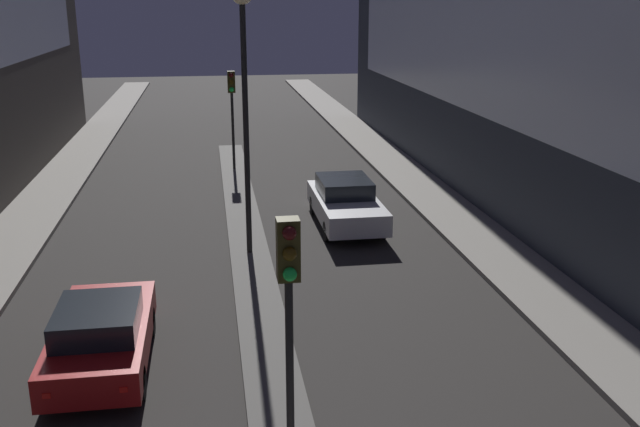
# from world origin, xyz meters

# --- Properties ---
(median_strip) EXTENTS (1.14, 29.10, 0.11)m
(median_strip) POSITION_xyz_m (0.00, 15.55, 0.06)
(median_strip) COLOR #56544F
(median_strip) RESTS_ON ground
(traffic_light_near) EXTENTS (0.32, 0.42, 4.19)m
(traffic_light_near) POSITION_xyz_m (0.00, 3.53, 3.20)
(traffic_light_near) COLOR black
(traffic_light_near) RESTS_ON median_strip
(traffic_light_mid) EXTENTS (0.32, 0.42, 4.19)m
(traffic_light_mid) POSITION_xyz_m (0.00, 24.87, 3.20)
(traffic_light_mid) COLOR black
(traffic_light_mid) RESTS_ON median_strip
(street_lamp) EXTENTS (0.60, 0.60, 7.54)m
(street_lamp) POSITION_xyz_m (0.00, 13.97, 5.67)
(street_lamp) COLOR black
(street_lamp) RESTS_ON median_strip
(car_left_lane) EXTENTS (1.84, 4.32, 1.48)m
(car_left_lane) POSITION_xyz_m (-3.33, 7.72, 0.75)
(car_left_lane) COLOR maroon
(car_left_lane) RESTS_ON ground
(car_right_lane) EXTENTS (1.93, 4.75, 1.53)m
(car_right_lane) POSITION_xyz_m (3.33, 16.42, 0.78)
(car_right_lane) COLOR silver
(car_right_lane) RESTS_ON ground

